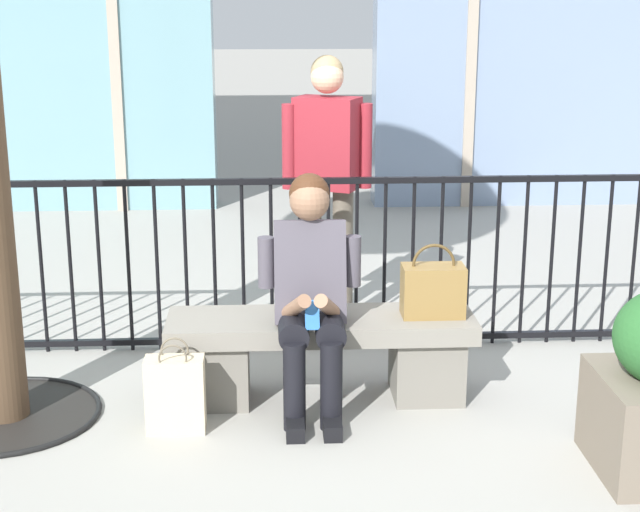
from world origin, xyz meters
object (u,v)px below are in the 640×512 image
(handbag_on_bench, at_px, (433,290))
(bystander_at_railing, at_px, (327,172))
(shopping_bag, at_px, (175,394))
(seated_person_with_phone, at_px, (310,288))
(stone_bench, at_px, (321,349))

(handbag_on_bench, height_order, bystander_at_railing, bystander_at_railing)
(handbag_on_bench, height_order, shopping_bag, handbag_on_bench)
(seated_person_with_phone, xyz_separation_m, handbag_on_bench, (0.64, 0.12, -0.06))
(handbag_on_bench, bearing_deg, seated_person_with_phone, -169.50)
(bystander_at_railing, bearing_deg, seated_person_with_phone, -97.19)
(stone_bench, height_order, bystander_at_railing, bystander_at_railing)
(handbag_on_bench, bearing_deg, shopping_bag, -164.76)
(stone_bench, bearing_deg, handbag_on_bench, -0.99)
(handbag_on_bench, relative_size, bystander_at_railing, 0.23)
(shopping_bag, xyz_separation_m, bystander_at_railing, (0.83, 1.50, 0.81))
(stone_bench, distance_m, shopping_bag, 0.82)
(shopping_bag, bearing_deg, bystander_at_railing, 61.12)
(handbag_on_bench, bearing_deg, stone_bench, 179.01)
(bystander_at_railing, bearing_deg, stone_bench, -94.98)
(seated_person_with_phone, relative_size, shopping_bag, 2.59)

